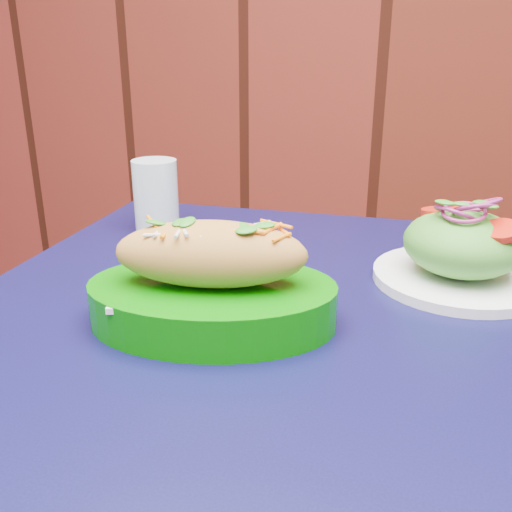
% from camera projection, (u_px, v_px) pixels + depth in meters
% --- Properties ---
extents(cafe_table, '(0.86, 0.86, 0.75)m').
position_uv_depth(cafe_table, '(311.00, 394.00, 0.62)').
color(cafe_table, black).
rests_on(cafe_table, ground).
extents(banh_mi_basket, '(0.29, 0.22, 0.12)m').
position_uv_depth(banh_mi_basket, '(212.00, 284.00, 0.58)').
color(banh_mi_basket, '#066E03').
rests_on(banh_mi_basket, cafe_table).
extents(salad_plate, '(0.20, 0.20, 0.11)m').
position_uv_depth(salad_plate, '(462.00, 250.00, 0.68)').
color(salad_plate, white).
rests_on(salad_plate, cafe_table).
extents(water_glass, '(0.07, 0.07, 0.11)m').
position_uv_depth(water_glass, '(156.00, 196.00, 0.86)').
color(water_glass, silver).
rests_on(water_glass, cafe_table).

